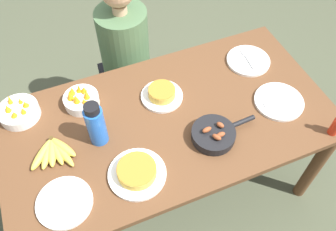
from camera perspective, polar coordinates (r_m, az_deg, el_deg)
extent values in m
plane|color=#474C38|center=(2.39, 0.00, -10.95)|extent=(14.00, 14.00, 0.00)
cube|color=brown|center=(1.78, 0.00, -0.92)|extent=(1.65, 0.86, 0.03)
cylinder|color=brown|center=(2.23, 22.61, -7.40)|extent=(0.07, 0.07, 0.69)
cylinder|color=brown|center=(2.28, -22.02, -5.19)|extent=(0.07, 0.07, 0.69)
cylinder|color=brown|center=(2.53, 13.01, 5.92)|extent=(0.07, 0.07, 0.69)
ellipsoid|color=gold|center=(1.73, -19.49, -5.80)|extent=(0.15, 0.16, 0.04)
ellipsoid|color=gold|center=(1.73, -18.73, -5.78)|extent=(0.10, 0.17, 0.04)
ellipsoid|color=gold|center=(1.72, -18.11, -5.63)|extent=(0.07, 0.16, 0.04)
ellipsoid|color=gold|center=(1.72, -17.40, -5.52)|extent=(0.05, 0.17, 0.03)
ellipsoid|color=gold|center=(1.71, -16.66, -5.62)|extent=(0.10, 0.20, 0.04)
ellipsoid|color=gold|center=(1.72, -16.53, -4.88)|extent=(0.12, 0.16, 0.04)
cylinder|color=#4C3819|center=(1.76, -18.13, -3.71)|extent=(0.02, 0.02, 0.04)
cylinder|color=black|center=(1.71, 7.19, -3.50)|extent=(0.21, 0.21, 0.01)
cylinder|color=black|center=(1.69, 7.28, -3.01)|extent=(0.21, 0.21, 0.04)
cylinder|color=black|center=(1.75, 11.94, -0.93)|extent=(0.12, 0.03, 0.02)
ellipsoid|color=brown|center=(1.68, 8.38, -1.51)|extent=(0.04, 0.05, 0.03)
ellipsoid|color=brown|center=(1.65, 8.46, -3.04)|extent=(0.04, 0.03, 0.03)
ellipsoid|color=brown|center=(1.66, 6.26, -2.28)|extent=(0.05, 0.04, 0.03)
ellipsoid|color=brown|center=(1.64, 7.83, -3.45)|extent=(0.05, 0.05, 0.03)
cylinder|color=white|center=(1.85, -0.99, 3.12)|extent=(0.22, 0.22, 0.02)
cylinder|color=gold|center=(1.83, -1.00, 3.73)|extent=(0.14, 0.14, 0.04)
cylinder|color=#AB7427|center=(1.81, -1.01, 4.22)|extent=(0.14, 0.14, 0.00)
cylinder|color=white|center=(1.60, -4.96, -9.33)|extent=(0.26, 0.26, 0.02)
cylinder|color=gold|center=(1.58, -5.03, -8.83)|extent=(0.18, 0.18, 0.04)
cylinder|color=#AB7427|center=(1.56, -5.09, -8.44)|extent=(0.17, 0.17, 0.00)
cylinder|color=white|center=(1.60, -16.27, -13.25)|extent=(0.24, 0.24, 0.02)
cylinder|color=#B2B2B7|center=(1.59, -17.32, -13.58)|extent=(0.08, 0.10, 0.01)
cube|color=#B2B2B7|center=(1.62, -16.06, -11.10)|extent=(0.05, 0.05, 0.00)
cylinder|color=white|center=(1.91, 17.36, 2.16)|extent=(0.25, 0.25, 0.02)
cylinder|color=#B2B2B7|center=(1.91, 18.24, 2.28)|extent=(0.13, 0.02, 0.01)
cube|color=#B2B2B7|center=(1.87, 15.88, 1.72)|extent=(0.05, 0.03, 0.00)
cylinder|color=white|center=(2.08, 12.75, 8.57)|extent=(0.24, 0.24, 0.02)
cylinder|color=#B2B2B7|center=(2.05, 12.87, 8.35)|extent=(0.02, 0.11, 0.01)
cube|color=#B2B2B7|center=(2.10, 12.01, 9.82)|extent=(0.03, 0.05, 0.00)
cylinder|color=white|center=(1.86, -13.70, 2.38)|extent=(0.18, 0.18, 0.05)
cone|color=orange|center=(1.82, -12.97, 3.49)|extent=(0.03, 0.04, 0.05)
cone|color=orange|center=(1.85, -13.35, 4.02)|extent=(0.06, 0.06, 0.05)
cone|color=orange|center=(1.85, -14.12, 4.18)|extent=(0.04, 0.03, 0.06)
cone|color=orange|center=(1.85, -15.14, 3.80)|extent=(0.06, 0.06, 0.05)
cone|color=orange|center=(1.83, -15.45, 3.08)|extent=(0.04, 0.05, 0.06)
cone|color=orange|center=(1.80, -14.55, 2.57)|extent=(0.05, 0.05, 0.06)
cone|color=orange|center=(1.80, -13.33, 2.23)|extent=(0.04, 0.04, 0.05)
cone|color=orange|center=(1.81, -12.98, 3.10)|extent=(0.05, 0.05, 0.05)
cylinder|color=white|center=(1.91, -22.77, 0.50)|extent=(0.20, 0.20, 0.06)
cone|color=orange|center=(1.87, -21.93, 1.68)|extent=(0.04, 0.04, 0.04)
cone|color=orange|center=(1.90, -22.65, 2.15)|extent=(0.04, 0.04, 0.04)
cone|color=orange|center=(1.91, -24.06, 2.32)|extent=(0.04, 0.04, 0.06)
cone|color=orange|center=(1.89, -24.35, 1.01)|extent=(0.04, 0.04, 0.05)
cone|color=orange|center=(1.85, -23.46, 0.15)|extent=(0.05, 0.05, 0.05)
cone|color=orange|center=(1.85, -22.25, 0.71)|extent=(0.04, 0.04, 0.04)
cylinder|color=blue|center=(1.64, -11.43, -1.66)|extent=(0.09, 0.09, 0.21)
cylinder|color=black|center=(1.55, -12.17, 1.03)|extent=(0.07, 0.07, 0.04)
cylinder|color=#B72814|center=(1.86, 25.27, -1.63)|extent=(0.04, 0.04, 0.10)
cube|color=black|center=(2.55, -6.01, 3.32)|extent=(0.33, 0.33, 0.44)
cylinder|color=#476642|center=(2.22, -7.02, 11.05)|extent=(0.30, 0.30, 0.49)
cylinder|color=tan|center=(2.05, -7.79, 16.63)|extent=(0.08, 0.08, 0.05)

